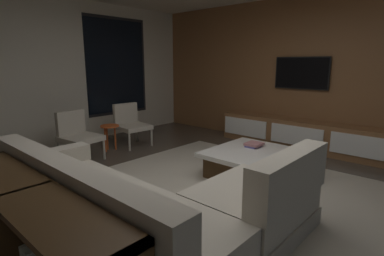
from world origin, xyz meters
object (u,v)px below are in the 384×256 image
Objects in this scene: book_stack_on_coffee_table at (254,145)px; accent_chair_by_curtain at (77,133)px; accent_chair_near_window at (130,122)px; media_console at (304,136)px; coffee_table at (255,164)px; console_table_behind_couch at (28,235)px; mounted_tv at (302,73)px; side_stool at (109,130)px; sectional_couch at (148,210)px.

accent_chair_by_curtain reaches higher than book_stack_on_coffee_table.
accent_chair_near_window is 3.18m from media_console.
accent_chair_by_curtain is (-1.11, -0.10, 0.00)m from accent_chair_near_window.
media_console is (1.78, 0.07, 0.06)m from coffee_table.
accent_chair_by_curtain is at bearing 56.51° from console_table_behind_couch.
coffee_table is 1.17× the size of mounted_tv.
accent_chair_near_window is at bearing 5.05° from accent_chair_by_curtain.
mounted_tv is 0.47× the size of console_table_behind_couch.
mounted_tv reaches higher than accent_chair_near_window.
coffee_table is 2.52× the size of side_stool.
accent_chair_by_curtain reaches higher than side_stool.
coffee_table is 2.30m from mounted_tv.
book_stack_on_coffee_table is 2.00m from mounted_tv.
media_console is at bearing -132.42° from mounted_tv.
media_console is at bearing 0.39° from console_table_behind_couch.
book_stack_on_coffee_table is 2.77m from accent_chair_by_curtain.
sectional_couch is at bearing -8.31° from console_table_behind_couch.
media_console is (3.00, -2.45, -0.18)m from accent_chair_by_curtain.
mounted_tv is (2.07, -2.35, 0.92)m from accent_chair_near_window.
book_stack_on_coffee_table is 1.58m from media_console.
side_stool is (-0.48, -0.04, -0.06)m from accent_chair_near_window.
side_stool is at bearing -174.88° from accent_chair_near_window.
book_stack_on_coffee_table is 2.49m from accent_chair_near_window.
accent_chair_by_curtain is at bearing 120.93° from book_stack_on_coffee_table.
accent_chair_near_window is (-0.11, 2.62, 0.25)m from coffee_table.
mounted_tv reaches higher than coffee_table.
book_stack_on_coffee_table is at bearing -176.23° from mounted_tv.
coffee_table is 0.32m from book_stack_on_coffee_table.
accent_chair_near_window reaches higher than media_console.
coffee_table is at bearing -144.31° from book_stack_on_coffee_table.
side_stool is (-0.59, 2.57, 0.19)m from coffee_table.
console_table_behind_couch is (-1.64, -2.49, -0.03)m from accent_chair_by_curtain.
accent_chair_near_window is at bearing 55.94° from sectional_couch.
console_table_behind_couch reaches higher than coffee_table.
book_stack_on_coffee_table is at bearing -59.07° from accent_chair_by_curtain.
coffee_table is at bearing -177.90° from media_console.
console_table_behind_couch is (-2.27, -2.54, 0.03)m from side_stool.
accent_chair_near_window and accent_chair_by_curtain have the same top height.
sectional_couch reaches higher than media_console.
sectional_couch is at bearing -105.62° from accent_chair_by_curtain.
console_table_behind_couch is at bearing -131.79° from side_stool.
book_stack_on_coffee_table is 0.24× the size of mounted_tv.
side_stool is 0.22× the size of console_table_behind_couch.
mounted_tv reaches higher than accent_chair_by_curtain.
console_table_behind_couch is at bearing -177.87° from book_stack_on_coffee_table.
mounted_tv is at bearing 47.58° from media_console.
media_console is at bearing -2.99° from book_stack_on_coffee_table.
book_stack_on_coffee_table is at bearing 2.13° from console_table_behind_couch.
accent_chair_near_window is at bearing 97.29° from book_stack_on_coffee_table.
mounted_tv is at bearing 2.73° from console_table_behind_couch.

